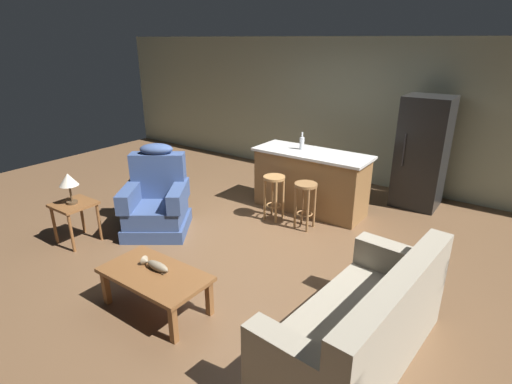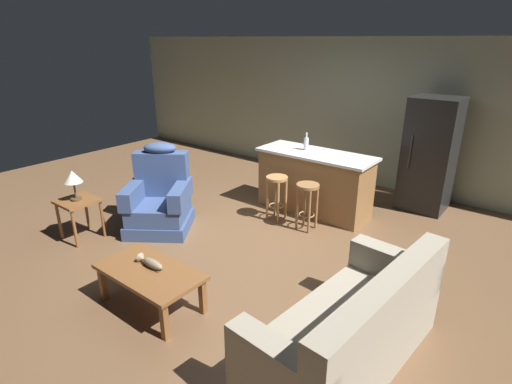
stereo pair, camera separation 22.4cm
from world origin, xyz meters
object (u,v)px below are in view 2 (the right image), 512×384
(bar_stool_left, at_px, (277,190))
(bottle_tall_green, at_px, (306,143))
(fish_figurine, at_px, (151,263))
(table_lamp, at_px, (73,178))
(coffee_table, at_px, (150,275))
(couch, at_px, (351,331))
(bar_stool_right, at_px, (307,198))
(refrigerator, at_px, (429,155))
(end_table, at_px, (79,207))
(kitchen_island, at_px, (314,182))
(recliner_near_lamp, at_px, (160,200))

(bar_stool_left, relative_size, bottle_tall_green, 2.49)
(fish_figurine, relative_size, table_lamp, 0.83)
(coffee_table, distance_m, couch, 2.00)
(bar_stool_right, relative_size, bottle_tall_green, 2.49)
(coffee_table, distance_m, refrigerator, 4.56)
(bar_stool_right, bearing_deg, table_lamp, -136.64)
(end_table, relative_size, bottle_tall_green, 2.05)
(couch, xyz_separation_m, bar_stool_right, (-1.62, 1.97, 0.13))
(coffee_table, distance_m, bottle_tall_green, 3.24)
(table_lamp, height_order, bar_stool_left, table_lamp)
(table_lamp, xyz_separation_m, bar_stool_left, (1.74, 2.14, -0.40))
(bottle_tall_green, bearing_deg, kitchen_island, -11.46)
(coffee_table, bearing_deg, couch, 15.00)
(table_lamp, bearing_deg, fish_figurine, -8.91)
(couch, distance_m, table_lamp, 3.93)
(coffee_table, xyz_separation_m, bottle_tall_green, (-0.15, 3.16, 0.69))
(coffee_table, height_order, kitchen_island, kitchen_island)
(coffee_table, xyz_separation_m, recliner_near_lamp, (-1.38, 1.26, 0.06))
(recliner_near_lamp, bearing_deg, fish_figurine, 12.66)
(couch, relative_size, kitchen_island, 1.09)
(coffee_table, xyz_separation_m, end_table, (-1.96, 0.37, 0.10))
(couch, bearing_deg, recliner_near_lamp, -7.76)
(fish_figurine, relative_size, recliner_near_lamp, 0.28)
(recliner_near_lamp, xyz_separation_m, bottle_tall_green, (1.23, 1.90, 0.63))
(kitchen_island, xyz_separation_m, bottle_tall_green, (-0.20, 0.04, 0.58))
(fish_figurine, height_order, couch, couch)
(bar_stool_left, xyz_separation_m, refrigerator, (1.59, 1.83, 0.41))
(couch, xyz_separation_m, table_lamp, (-3.89, -0.17, 0.53))
(coffee_table, distance_m, recliner_near_lamp, 1.87)
(coffee_table, relative_size, table_lamp, 2.68)
(kitchen_island, height_order, bar_stool_right, kitchen_island)
(couch, xyz_separation_m, bottle_tall_green, (-2.08, 2.64, 0.71))
(bar_stool_left, height_order, bar_stool_right, same)
(coffee_table, distance_m, bar_stool_left, 2.50)
(bar_stool_right, bearing_deg, coffee_table, -97.00)
(end_table, height_order, bar_stool_left, bar_stool_left)
(couch, relative_size, bar_stool_left, 2.89)
(recliner_near_lamp, bearing_deg, bar_stool_right, 90.75)
(recliner_near_lamp, xyz_separation_m, bar_stool_right, (1.69, 1.23, 0.05))
(coffee_table, height_order, bar_stool_right, bar_stool_right)
(bottle_tall_green, bearing_deg, fish_figurine, -87.87)
(bar_stool_left, bearing_deg, couch, -42.55)
(table_lamp, relative_size, kitchen_island, 0.23)
(coffee_table, relative_size, bottle_tall_green, 4.03)
(couch, distance_m, end_table, 3.90)
(recliner_near_lamp, xyz_separation_m, end_table, (-0.58, -0.89, 0.04))
(table_lamp, xyz_separation_m, refrigerator, (3.33, 3.97, 0.01))
(refrigerator, xyz_separation_m, bottle_tall_green, (-1.52, -1.16, 0.17))
(refrigerator, relative_size, bottle_tall_green, 6.44)
(kitchen_island, bearing_deg, bottle_tall_green, 168.54)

